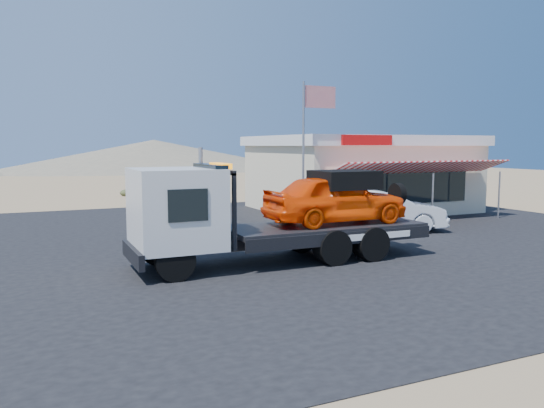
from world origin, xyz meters
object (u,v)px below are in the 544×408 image
Objects in this scene: tow_truck at (276,209)px; flagpole at (308,137)px; jerky_store at (360,173)px; white_sedan at (381,211)px.

flagpole is (3.99, 5.38, 2.19)m from tow_truck.
tow_truck is at bearing -126.57° from flagpole.
tow_truck is at bearing -134.13° from jerky_store.
jerky_store reaches higher than tow_truck.
flagpole is (-2.14, 2.13, 2.92)m from white_sedan.
jerky_store is 1.73× the size of flagpole.
tow_truck is 1.46× the size of flagpole.
jerky_store is 7.36m from flagpole.
tow_truck is 0.84× the size of jerky_store.
flagpole reaches higher than white_sedan.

